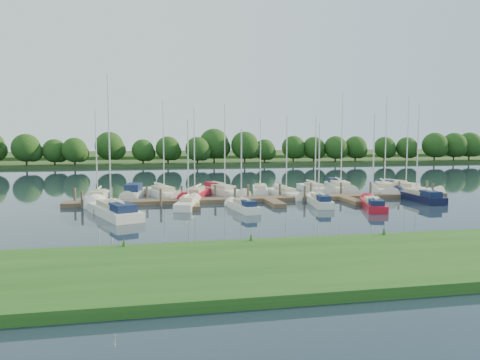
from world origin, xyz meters
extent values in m
plane|color=#192633|center=(0.00, 0.00, 0.00)|extent=(260.00, 260.00, 0.00)
cube|color=#1F4B15|center=(0.00, -16.00, 0.25)|extent=(90.00, 10.00, 0.50)
cube|color=#4E3E2C|center=(0.00, 8.00, 0.20)|extent=(40.00, 2.00, 0.40)
cube|color=#4E3E2C|center=(-16.00, 5.00, 0.20)|extent=(1.20, 4.00, 0.40)
cube|color=#4E3E2C|center=(-8.00, 5.00, 0.20)|extent=(1.20, 4.00, 0.40)
cube|color=#4E3E2C|center=(0.00, 5.00, 0.20)|extent=(1.20, 4.00, 0.40)
cube|color=#4E3E2C|center=(8.00, 5.00, 0.20)|extent=(1.20, 4.00, 0.40)
cube|color=#4E3E2C|center=(16.00, 5.00, 0.20)|extent=(1.20, 4.00, 0.40)
cylinder|color=#473D33|center=(-19.00, 9.30, 0.60)|extent=(0.24, 0.24, 2.00)
cylinder|color=#473D33|center=(-15.55, 9.30, 0.60)|extent=(0.24, 0.24, 2.00)
cylinder|color=#473D33|center=(-12.09, 9.30, 0.60)|extent=(0.24, 0.24, 2.00)
cylinder|color=#473D33|center=(-8.64, 9.30, 0.60)|extent=(0.24, 0.24, 2.00)
cylinder|color=#473D33|center=(-5.18, 9.30, 0.60)|extent=(0.24, 0.24, 2.00)
cylinder|color=#473D33|center=(-1.73, 9.30, 0.60)|extent=(0.24, 0.24, 2.00)
cylinder|color=#473D33|center=(1.73, 9.30, 0.60)|extent=(0.24, 0.24, 2.00)
cylinder|color=#473D33|center=(5.18, 9.30, 0.60)|extent=(0.24, 0.24, 2.00)
cylinder|color=#473D33|center=(8.64, 9.30, 0.60)|extent=(0.24, 0.24, 2.00)
cylinder|color=#473D33|center=(12.09, 9.30, 0.60)|extent=(0.24, 0.24, 2.00)
cylinder|color=#473D33|center=(15.55, 9.30, 0.60)|extent=(0.24, 0.24, 2.00)
cylinder|color=#473D33|center=(19.00, 9.30, 0.60)|extent=(0.24, 0.24, 2.00)
cylinder|color=#473D33|center=(-18.00, 6.70, 0.60)|extent=(0.24, 0.24, 2.00)
cylinder|color=#473D33|center=(-10.80, 6.70, 0.60)|extent=(0.24, 0.24, 2.00)
cylinder|color=#473D33|center=(-3.60, 6.70, 0.60)|extent=(0.24, 0.24, 2.00)
cylinder|color=#473D33|center=(3.60, 6.70, 0.60)|extent=(0.24, 0.24, 2.00)
cylinder|color=#473D33|center=(10.80, 6.70, 0.60)|extent=(0.24, 0.24, 2.00)
cylinder|color=#473D33|center=(18.00, 6.70, 0.60)|extent=(0.24, 0.24, 2.00)
cube|color=#253E18|center=(0.00, 75.00, 0.30)|extent=(180.00, 30.00, 0.60)
cube|color=#375625|center=(0.00, 100.00, 0.70)|extent=(220.00, 40.00, 1.40)
cylinder|color=#38281C|center=(-36.67, 61.87, 1.30)|extent=(0.36, 0.36, 2.60)
sphere|color=#193D10|center=(-36.67, 61.87, 4.48)|extent=(6.08, 6.08, 6.08)
sphere|color=#193D10|center=(-35.37, 62.07, 3.62)|extent=(4.34, 4.34, 4.34)
cylinder|color=#38281C|center=(-30.67, 61.36, 1.05)|extent=(0.36, 0.36, 2.09)
sphere|color=#193D10|center=(-30.67, 61.36, 3.60)|extent=(4.88, 4.88, 4.88)
sphere|color=#193D10|center=(-29.63, 61.56, 2.90)|extent=(3.48, 3.48, 3.48)
cylinder|color=#38281C|center=(-24.83, 62.72, 1.35)|extent=(0.36, 0.36, 2.69)
sphere|color=#193D10|center=(-24.83, 62.72, 4.64)|extent=(6.29, 6.29, 6.29)
sphere|color=#193D10|center=(-23.48, 62.92, 3.74)|extent=(4.49, 4.49, 4.49)
cylinder|color=#38281C|center=(-19.91, 61.86, 1.28)|extent=(0.36, 0.36, 2.55)
sphere|color=#193D10|center=(-19.91, 61.86, 4.40)|extent=(5.96, 5.96, 5.96)
sphere|color=#193D10|center=(-18.63, 62.06, 3.55)|extent=(4.25, 4.25, 4.25)
cylinder|color=#38281C|center=(-14.01, 60.24, 0.99)|extent=(0.36, 0.36, 1.99)
sphere|color=#193D10|center=(-14.01, 60.24, 3.42)|extent=(4.63, 4.63, 4.63)
sphere|color=#193D10|center=(-13.02, 60.44, 2.76)|extent=(3.31, 3.31, 3.31)
cylinder|color=#38281C|center=(-9.24, 60.68, 1.17)|extent=(0.36, 0.36, 2.34)
sphere|color=#193D10|center=(-9.24, 60.68, 4.03)|extent=(5.46, 5.46, 5.46)
sphere|color=#193D10|center=(-8.07, 60.88, 3.25)|extent=(3.90, 3.90, 3.90)
cylinder|color=#38281C|center=(-1.80, 62.54, 1.41)|extent=(0.36, 0.36, 2.83)
sphere|color=#193D10|center=(-1.80, 62.54, 4.87)|extent=(6.60, 6.60, 6.60)
sphere|color=#193D10|center=(-0.39, 62.74, 3.93)|extent=(4.71, 4.71, 4.71)
cylinder|color=#38281C|center=(3.45, 60.11, 1.34)|extent=(0.36, 0.36, 2.69)
sphere|color=#193D10|center=(3.45, 60.11, 4.63)|extent=(6.28, 6.28, 6.28)
sphere|color=#193D10|center=(4.80, 60.31, 3.74)|extent=(4.48, 4.48, 4.48)
cylinder|color=#38281C|center=(8.80, 61.04, 1.43)|extent=(0.36, 0.36, 2.86)
sphere|color=#193D10|center=(8.80, 61.04, 4.93)|extent=(6.68, 6.68, 6.68)
sphere|color=#193D10|center=(10.23, 61.24, 3.98)|extent=(4.77, 4.77, 4.77)
cylinder|color=#38281C|center=(13.08, 60.88, 1.12)|extent=(0.36, 0.36, 2.25)
sphere|color=#193D10|center=(13.08, 60.88, 3.87)|extent=(5.24, 5.24, 5.24)
sphere|color=#193D10|center=(14.21, 61.08, 3.12)|extent=(3.74, 3.74, 3.74)
cylinder|color=#38281C|center=(20.38, 63.62, 1.30)|extent=(0.36, 0.36, 2.60)
sphere|color=#193D10|center=(20.38, 63.62, 4.47)|extent=(6.06, 6.06, 6.06)
sphere|color=#193D10|center=(21.68, 63.82, 3.60)|extent=(4.33, 4.33, 4.33)
cylinder|color=#38281C|center=(25.03, 62.68, 1.12)|extent=(0.36, 0.36, 2.23)
sphere|color=#193D10|center=(25.03, 62.68, 3.84)|extent=(5.21, 5.21, 5.21)
sphere|color=#193D10|center=(26.15, 62.88, 3.10)|extent=(3.72, 3.72, 3.72)
cylinder|color=#38281C|center=(31.08, 60.04, 1.40)|extent=(0.36, 0.36, 2.80)
sphere|color=#193D10|center=(31.08, 60.04, 4.82)|extent=(6.53, 6.53, 6.53)
sphere|color=#193D10|center=(32.48, 60.24, 3.88)|extent=(4.66, 4.66, 4.66)
cylinder|color=#38281C|center=(37.52, 61.21, 1.22)|extent=(0.36, 0.36, 2.45)
sphere|color=#193D10|center=(37.52, 61.21, 4.21)|extent=(5.71, 5.71, 5.71)
sphere|color=#193D10|center=(38.74, 61.41, 3.40)|extent=(4.08, 4.08, 4.08)
cylinder|color=#38281C|center=(42.71, 60.85, 1.06)|extent=(0.36, 0.36, 2.12)
sphere|color=#193D10|center=(42.71, 60.85, 3.65)|extent=(4.94, 4.94, 4.94)
sphere|color=#193D10|center=(43.77, 61.05, 2.94)|extent=(3.53, 3.53, 3.53)
cylinder|color=#38281C|center=(47.55, 61.13, 1.00)|extent=(0.36, 0.36, 1.99)
sphere|color=#193D10|center=(47.55, 61.13, 3.43)|extent=(4.65, 4.65, 4.65)
sphere|color=#193D10|center=(48.55, 61.33, 2.77)|extent=(3.32, 3.32, 3.32)
cylinder|color=#38281C|center=(53.68, 61.08, 1.39)|extent=(0.36, 0.36, 2.77)
sphere|color=#193D10|center=(53.68, 61.08, 4.78)|extent=(6.47, 6.47, 6.47)
sphere|color=#193D10|center=(55.06, 61.28, 3.85)|extent=(4.62, 4.62, 4.62)
cylinder|color=#38281C|center=(59.69, 60.85, 1.28)|extent=(0.36, 0.36, 2.55)
sphere|color=#193D10|center=(59.69, 60.85, 4.39)|extent=(5.95, 5.95, 5.95)
sphere|color=#193D10|center=(60.96, 61.05, 3.54)|extent=(4.25, 4.25, 4.25)
cylinder|color=#38281C|center=(64.53, 60.72, 1.40)|extent=(0.36, 0.36, 2.79)
sphere|color=#193D10|center=(64.53, 60.72, 4.81)|extent=(6.52, 6.52, 6.52)
sphere|color=#193D10|center=(65.93, 60.92, 3.88)|extent=(4.66, 4.66, 4.66)
cube|color=white|center=(-17.06, 11.98, 0.15)|extent=(2.00, 6.50, 1.04)
cone|color=white|center=(-17.16, 8.76, 0.15)|extent=(0.97, 2.28, 0.90)
cube|color=#B2A989|center=(-17.07, 11.66, 0.81)|extent=(1.44, 2.94, 0.47)
cylinder|color=silver|center=(-17.08, 11.34, 5.01)|extent=(0.12, 0.12, 8.70)
cylinder|color=silver|center=(-17.04, 12.63, 1.19)|extent=(0.19, 2.90, 0.10)
cylinder|color=white|center=(-17.04, 12.63, 1.19)|extent=(0.28, 2.58, 0.20)
cube|color=white|center=(-13.55, 14.08, 0.15)|extent=(2.65, 5.72, 1.01)
cone|color=white|center=(-13.98, 11.36, 0.15)|extent=(1.15, 1.77, 0.91)
cube|color=#121F41|center=(-13.55, 14.08, 0.96)|extent=(1.91, 3.22, 0.91)
cube|color=white|center=(-10.51, 13.71, 0.15)|extent=(4.33, 7.48, 1.14)
cone|color=white|center=(-9.29, 10.31, 0.15)|extent=(1.80, 2.72, 1.01)
cube|color=#B2A989|center=(-10.38, 13.37, 0.88)|extent=(2.52, 3.57, 0.52)
cylinder|color=silver|center=(-10.26, 13.03, 5.60)|extent=(0.12, 0.12, 9.75)
cylinder|color=silver|center=(-10.75, 14.39, 1.30)|extent=(1.19, 3.09, 0.10)
cylinder|color=white|center=(-10.75, 14.39, 1.30)|extent=(1.16, 2.79, 0.20)
cube|color=red|center=(-6.83, 12.35, 0.15)|extent=(4.08, 6.98, 1.04)
cone|color=red|center=(-7.99, 9.18, 0.15)|extent=(1.69, 2.54, 0.94)
cube|color=#B2A989|center=(-6.95, 12.04, 0.81)|extent=(2.37, 3.33, 0.47)
cylinder|color=silver|center=(-7.06, 11.72, 5.21)|extent=(0.12, 0.12, 9.10)
cylinder|color=silver|center=(-6.60, 12.99, 1.18)|extent=(1.13, 2.89, 0.10)
cylinder|color=white|center=(-6.60, 12.99, 1.18)|extent=(1.11, 2.60, 0.20)
cube|color=white|center=(-3.71, 14.32, 0.15)|extent=(4.32, 7.29, 1.08)
cone|color=white|center=(-2.48, 11.02, 0.15)|extent=(1.79, 2.66, 0.99)
cube|color=#B2A989|center=(-3.59, 13.99, 0.84)|extent=(2.50, 3.49, 0.49)
cube|color=maroon|center=(-4.41, 16.17, 0.93)|extent=(2.04, 2.47, 0.54)
cylinder|color=silver|center=(-3.47, 13.66, 5.45)|extent=(0.12, 0.12, 9.52)
cylinder|color=silver|center=(-3.96, 14.98, 1.23)|extent=(1.21, 3.01, 0.10)
cylinder|color=white|center=(-3.96, 14.98, 1.23)|extent=(1.18, 2.71, 0.20)
cube|color=white|center=(0.87, 14.60, 0.15)|extent=(2.86, 6.13, 1.00)
cone|color=white|center=(0.25, 11.71, 0.15)|extent=(1.24, 2.20, 0.83)
cube|color=#B2A989|center=(0.81, 14.31, 0.77)|extent=(1.77, 2.86, 0.46)
cylinder|color=silver|center=(0.74, 14.02, 4.63)|extent=(0.12, 0.12, 7.98)
cylinder|color=silver|center=(0.99, 15.17, 1.14)|extent=(0.66, 2.62, 0.10)
cylinder|color=white|center=(0.99, 15.17, 1.14)|extent=(0.69, 2.35, 0.20)
cube|color=white|center=(2.66, 11.02, 0.15)|extent=(2.92, 6.30, 1.01)
cone|color=white|center=(3.28, 8.05, 0.15)|extent=(1.27, 2.26, 0.85)
cube|color=#B2A989|center=(2.72, 10.73, 0.78)|extent=(1.82, 2.94, 0.46)
cylinder|color=silver|center=(2.78, 10.43, 4.75)|extent=(0.12, 0.12, 8.21)
cylinder|color=silver|center=(2.53, 11.62, 1.15)|extent=(0.66, 2.70, 0.10)
cylinder|color=white|center=(2.53, 11.62, 1.15)|extent=(0.70, 2.42, 0.20)
cube|color=white|center=(7.49, 14.98, 0.15)|extent=(2.17, 6.27, 0.99)
cone|color=white|center=(7.71, 11.91, 0.15)|extent=(1.02, 2.21, 0.86)
cube|color=#B2A989|center=(7.51, 14.68, 0.77)|extent=(1.49, 2.86, 0.45)
cylinder|color=silver|center=(7.54, 14.37, 4.79)|extent=(0.12, 0.12, 8.31)
cylinder|color=silver|center=(7.45, 15.60, 1.13)|extent=(0.30, 2.77, 0.10)
cylinder|color=white|center=(7.45, 15.60, 1.13)|extent=(0.38, 2.47, 0.20)
cube|color=white|center=(10.90, 15.01, 0.15)|extent=(3.81, 8.40, 1.17)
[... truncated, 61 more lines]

